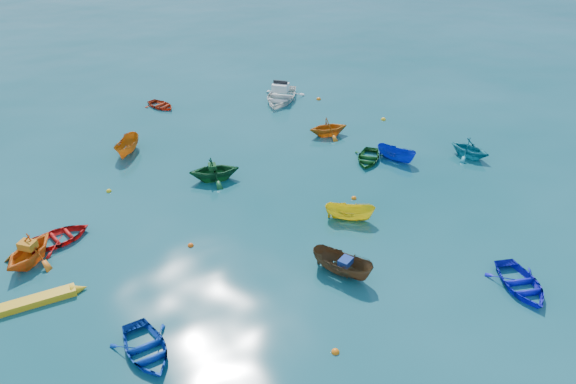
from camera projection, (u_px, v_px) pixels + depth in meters
name	position (u px, v px, depth m)	size (l,w,h in m)	color
ground	(329.00, 246.00, 27.80)	(160.00, 160.00, 0.00)	#0A424A
dinghy_blue_sw	(147.00, 353.00, 21.80)	(2.31, 3.23, 0.67)	#0D36A2
sampan_brown_mid	(342.00, 274.00, 25.98)	(1.17, 3.11, 1.20)	#4F351C
dinghy_blue_se	(520.00, 288.00, 25.12)	(2.35, 3.29, 0.68)	#1012C8
dinghy_orange_w	(32.00, 262.00, 26.71)	(2.60, 3.02, 1.59)	orange
sampan_yellow_mid	(349.00, 219.00, 29.87)	(1.00, 2.65, 1.03)	yellow
dinghy_green_e	(368.00, 161.00, 35.65)	(2.03, 2.83, 0.59)	#124D1A
dinghy_cyan_se	(468.00, 157.00, 36.11)	(2.26, 2.63, 1.38)	teal
dinghy_red_nw	(60.00, 241.00, 28.19)	(2.22, 3.10, 0.64)	red
sampan_orange_n	(129.00, 153.00, 36.54)	(1.10, 2.93, 1.13)	#CC6D13
dinghy_green_n	(215.00, 180.00, 33.53)	(2.53, 2.93, 1.54)	#124F25
sampan_blue_far	(395.00, 160.00, 35.71)	(1.00, 2.64, 1.02)	#0E27B8
dinghy_red_far	(161.00, 107.00, 43.27)	(1.82, 2.54, 0.53)	#B62C0F
dinghy_orange_far	(328.00, 135.00, 38.89)	(2.30, 2.67, 1.41)	#C56812
kayak_yellow	(36.00, 303.00, 24.24)	(0.60, 4.05, 0.41)	yellow
motorboat_white	(281.00, 100.00, 44.46)	(3.27, 4.57, 1.55)	white
tarp_blue_a	(345.00, 262.00, 25.51)	(0.65, 0.49, 0.32)	navy
tarp_orange_a	(27.00, 245.00, 26.25)	(0.75, 0.57, 0.36)	orange
tarp_green_b	(212.00, 167.00, 33.04)	(0.59, 0.44, 0.28)	#10431A
buoy_or_a	(335.00, 352.00, 21.85)	(0.32, 0.32, 0.32)	orange
buoy_ye_a	(343.00, 216.00, 30.14)	(0.32, 0.32, 0.32)	yellow
buoy_ye_b	(109.00, 192.00, 32.35)	(0.31, 0.31, 0.31)	gold
buoy_or_c	(191.00, 246.00, 27.83)	(0.31, 0.31, 0.31)	#FB580D
buoy_ye_c	(217.00, 176.00, 33.94)	(0.32, 0.32, 0.32)	yellow
buoy_or_d	(354.00, 199.00, 31.69)	(0.30, 0.30, 0.30)	orange
buoy_ye_d	(133.00, 140.00, 38.31)	(0.34, 0.34, 0.34)	gold
buoy_or_e	(319.00, 100.00, 44.63)	(0.36, 0.36, 0.36)	orange
buoy_ye_e	(383.00, 120.00, 41.18)	(0.36, 0.36, 0.36)	yellow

